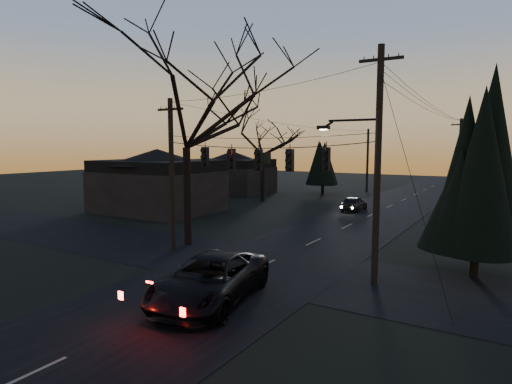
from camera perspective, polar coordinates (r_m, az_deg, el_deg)
The scene contains 16 objects.
ground_plane at distance 14.39m, azimuth -20.89°, elevation -18.55°, with size 160.00×160.00×0.00m, color black.
main_road at distance 30.31m, azimuth 10.77°, elevation -5.12°, with size 8.00×120.00×0.02m, color black.
cross_road at distance 21.52m, azimuth 1.05°, elevation -9.73°, with size 60.00×7.00×0.02m, color black.
utility_pole_right at distance 19.43m, azimuth 15.45°, elevation -11.77°, with size 5.00×0.30×10.00m, color black, non-canonical shape.
utility_pole_left at distance 25.01m, azimuth -10.97°, elevation -7.58°, with size 1.80×0.30×8.50m, color black, non-canonical shape.
utility_pole_far_r at distance 46.46m, azimuth 25.21°, elevation -1.67°, with size 1.80×0.30×8.50m, color black, non-canonical shape.
utility_pole_far_l at distance 56.60m, azimuth 14.53°, elevation 0.06°, with size 0.30×0.30×8.00m, color black, non-canonical shape.
span_signal_assembly at distance 20.82m, azimuth 0.51°, elevation 4.44°, with size 11.50×0.44×1.55m.
bare_tree_left at distance 25.57m, azimuth -9.35°, elevation 11.07°, with size 10.08×10.08×11.60m.
evergreen_right at distance 21.18m, azimuth 27.64°, elevation 2.36°, with size 4.03×4.03×8.33m.
bare_tree_dist at distance 44.81m, azimuth 0.88°, elevation 7.48°, with size 7.04×7.04×9.85m.
evergreen_dist at distance 52.16m, azimuth 8.92°, elevation 3.46°, with size 3.44×3.44×5.70m.
house_left_near at distance 39.25m, azimuth -12.99°, elevation 1.53°, with size 10.00×8.00×5.60m.
house_left_far at distance 53.50m, azimuth -3.18°, elevation 2.70°, with size 9.00×7.00×5.20m.
suv_near at distance 16.61m, azimuth -6.11°, elevation -11.54°, with size 2.89×6.27×1.74m, color black.
sedan_oncoming_a at distance 39.77m, azimuth 12.92°, elevation -1.51°, with size 1.56×3.87×1.32m, color black.
Camera 1 is at (10.54, -7.80, 5.95)m, focal length 30.00 mm.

